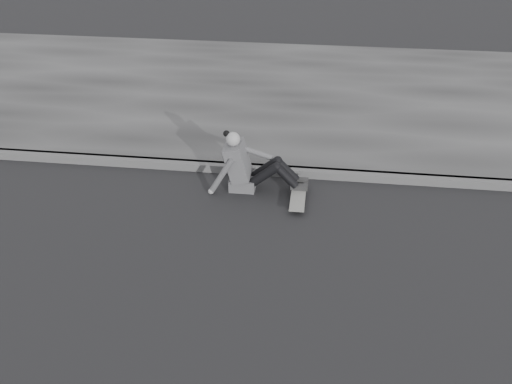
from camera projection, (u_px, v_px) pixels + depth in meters
The scene contains 5 objects.
ground at pixel (474, 308), 6.02m from camera, with size 80.00×80.00×0.00m, color black.
curb at pixel (439, 181), 8.17m from camera, with size 24.00×0.16×0.12m, color #4C4C4C.
sidewalk at pixel (416, 100), 10.72m from camera, with size 24.00×6.00×0.12m, color #363636.
skateboard at pixel (298, 196), 7.79m from camera, with size 0.20×0.78×0.09m.
seated_woman at pixel (247, 166), 7.92m from camera, with size 1.38×0.46×0.88m.
Camera 1 is at (-1.74, -4.73, 4.20)m, focal length 40.00 mm.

